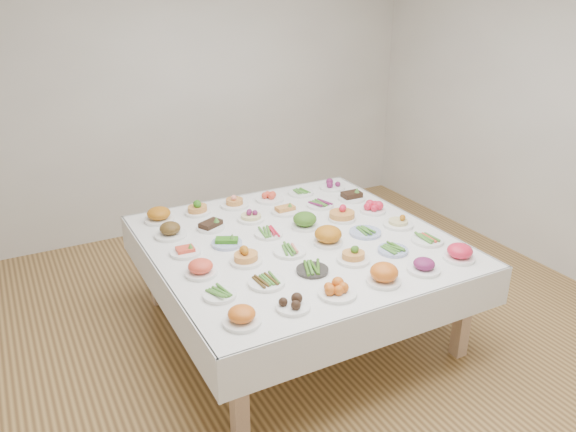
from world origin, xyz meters
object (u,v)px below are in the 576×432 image
dish_0 (242,315)px  dish_35 (332,185)px  dish_18 (185,250)px  display_table (298,248)px

dish_0 → dish_35: (1.60, 1.60, -0.01)m
dish_18 → dish_0: bearing=-90.0°
dish_35 → display_table: bearing=-135.2°
display_table → dish_35: (0.80, 0.80, 0.11)m
dish_0 → dish_18: 0.96m
dish_18 → display_table: bearing=-11.6°
display_table → dish_35: size_ratio=9.17×
dish_0 → dish_18: bearing=90.0°
dish_0 → display_table: bearing=45.1°
dish_0 → dish_35: dish_0 is taller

